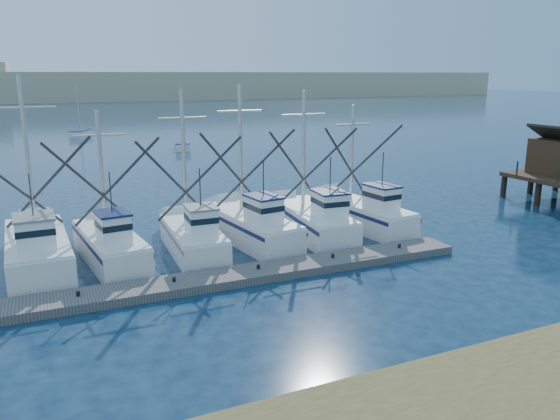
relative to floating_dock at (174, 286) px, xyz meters
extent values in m
plane|color=#0B1A33|center=(9.45, -6.77, -0.20)|extent=(500.00, 500.00, 0.00)
cube|color=#66605B|center=(0.00, 0.00, 0.00)|extent=(29.42, 2.29, 0.39)
cube|color=tan|center=(9.45, 203.23, 4.80)|extent=(360.00, 60.00, 10.00)
cube|color=white|center=(-5.38, 5.31, 0.61)|extent=(2.97, 8.13, 1.61)
cube|color=white|center=(-5.38, 3.25, 2.16)|extent=(1.65, 2.01, 1.50)
cylinder|color=#B7B2A8|center=(-5.38, 6.68, 5.25)|extent=(0.22, 0.22, 7.67)
cube|color=white|center=(-2.05, 4.86, 0.54)|extent=(3.03, 7.36, 1.47)
cube|color=white|center=(-2.05, 3.02, 2.03)|extent=(1.50, 1.88, 1.50)
cylinder|color=#B7B2A8|center=(-2.05, 6.08, 4.32)|extent=(0.22, 0.22, 6.08)
cube|color=white|center=(2.17, 4.65, 0.48)|extent=(2.67, 6.84, 1.35)
cube|color=white|center=(2.17, 2.92, 1.91)|extent=(1.44, 1.71, 1.50)
cylinder|color=#B7B2A8|center=(2.17, 5.79, 4.73)|extent=(0.22, 0.22, 7.14)
cube|color=white|center=(5.64, 5.21, 0.57)|extent=(3.41, 8.10, 1.52)
cube|color=white|center=(5.64, 3.19, 2.08)|extent=(1.63, 2.08, 1.50)
cylinder|color=#B7B2A8|center=(5.64, 6.55, 4.93)|extent=(0.22, 0.22, 7.20)
cube|color=white|center=(9.60, 5.11, 0.52)|extent=(3.18, 7.85, 1.43)
cube|color=white|center=(9.60, 3.15, 1.99)|extent=(1.64, 1.98, 1.50)
cylinder|color=#B7B2A8|center=(9.60, 6.42, 4.71)|extent=(0.22, 0.22, 6.94)
cube|color=white|center=(13.08, 5.24, 0.54)|extent=(3.02, 8.11, 1.47)
cube|color=white|center=(13.08, 3.21, 2.02)|extent=(1.48, 2.05, 1.50)
cylinder|color=#B7B2A8|center=(13.08, 6.60, 4.27)|extent=(0.22, 0.22, 5.99)
cube|color=white|center=(12.37, 45.98, 0.25)|extent=(3.15, 5.87, 0.90)
cylinder|color=#B7B2A8|center=(12.37, 46.28, 4.30)|extent=(0.12, 0.12, 7.20)
cube|color=white|center=(1.74, 66.59, 0.25)|extent=(3.61, 5.13, 0.90)
cylinder|color=#B7B2A8|center=(1.74, 66.89, 4.30)|extent=(0.12, 0.12, 7.20)
camera|label=1|loc=(-5.07, -22.51, 9.10)|focal=35.00mm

